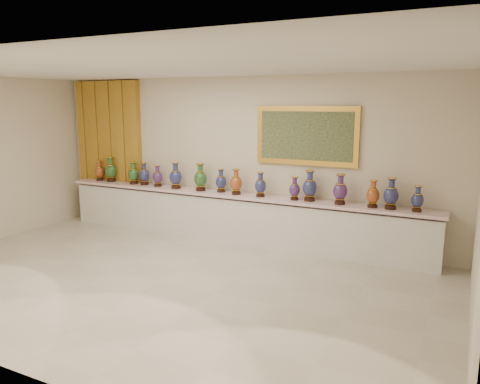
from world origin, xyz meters
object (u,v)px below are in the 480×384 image
at_px(vase_0, 100,172).
at_px(vase_2, 133,174).
at_px(counter, 233,218).
at_px(vase_1, 111,171).

bearing_deg(vase_0, vase_2, -1.93).
height_order(counter, vase_1, vase_1).
height_order(counter, vase_0, vase_0).
bearing_deg(vase_0, counter, -0.27).
relative_size(vase_0, vase_2, 0.93).
distance_m(vase_0, vase_1, 0.32).
height_order(vase_1, vase_2, vase_1).
bearing_deg(counter, vase_1, 179.60).
xyz_separation_m(counter, vase_2, (-2.27, -0.02, 0.67)).
height_order(vase_0, vase_2, vase_2).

